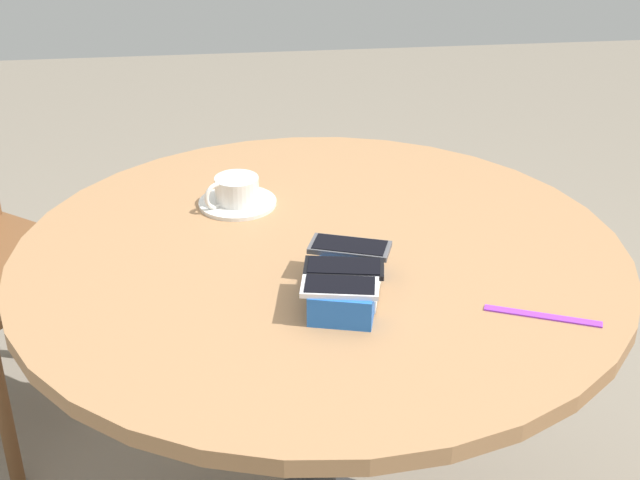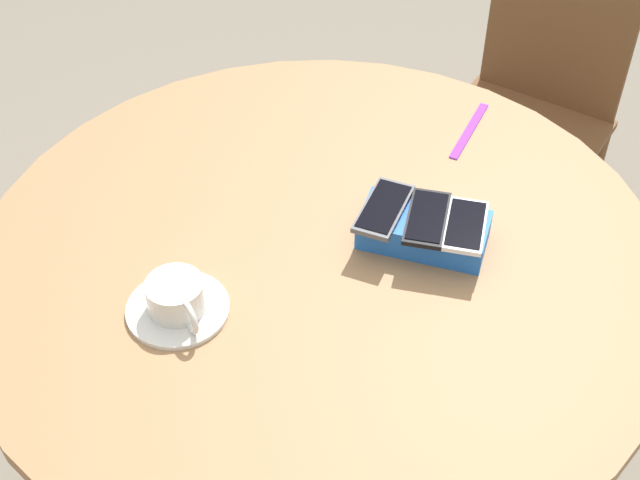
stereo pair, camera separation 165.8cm
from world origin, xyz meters
name	(u,v)px [view 2 (the right image)]	position (x,y,z in m)	size (l,w,h in m)	color
round_table	(320,294)	(0.00, 0.00, 0.67)	(1.14, 1.14, 0.77)	#2D2D2D
phone_box	(424,230)	(-0.17, -0.03, 0.80)	(0.22, 0.15, 0.05)	blue
phone_white	(465,226)	(-0.23, -0.01, 0.83)	(0.08, 0.13, 0.01)	silver
phone_black	(427,218)	(-0.17, -0.02, 0.83)	(0.09, 0.14, 0.01)	black
phone_gray	(384,208)	(-0.10, -0.04, 0.83)	(0.11, 0.15, 0.01)	#515156
saucer	(178,309)	(0.21, 0.15, 0.78)	(0.16, 0.16, 0.01)	silver
coffee_cup	(176,296)	(0.21, 0.15, 0.81)	(0.09, 0.11, 0.06)	silver
lanyard_strap	(469,130)	(-0.27, -0.33, 0.78)	(0.19, 0.02, 0.00)	purple
chair_near_window	(527,120)	(-0.49, -0.84, 0.44)	(0.54, 0.54, 0.84)	brown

